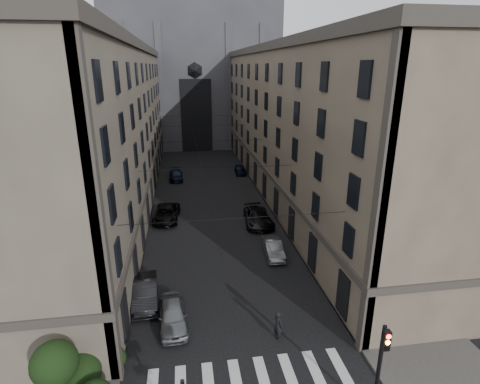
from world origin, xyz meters
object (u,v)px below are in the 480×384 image
traffic_light_right (381,361)px  gothic_tower (192,59)px  car_left_midnear (145,292)px  car_left_far (176,175)px  car_right_midnear (257,217)px  car_left_near (173,315)px  car_right_far (240,169)px  car_right_midfar (259,217)px  car_right_near (273,248)px  pedestrian (278,325)px  car_left_midfar (166,214)px

traffic_light_right → gothic_tower: bearing=94.4°
car_left_midnear → car_left_far: (2.00, 31.02, -0.11)m
car_right_midnear → car_left_far: bearing=120.1°
car_left_near → car_right_far: (10.10, 35.72, -0.08)m
car_left_near → car_left_midnear: 3.50m
car_left_near → car_right_midnear: (8.77, 15.56, -0.01)m
car_right_midnear → car_right_midfar: 0.24m
car_right_near → car_right_far: bearing=89.8°
car_right_midnear → pedestrian: 18.00m
car_left_near → pedestrian: pedestrian is taller
car_left_far → car_left_midfar: bearing=-95.6°
car_left_midnear → car_right_midfar: car_left_midnear is taller
car_left_midnear → car_left_far: car_left_midnear is taller
car_left_midfar → car_right_midnear: 10.04m
car_left_midfar → car_left_far: car_left_midfar is taller
car_left_far → car_right_far: size_ratio=1.19×
traffic_light_right → car_left_midnear: 16.49m
traffic_light_right → car_right_midnear: bearing=92.5°
car_left_near → car_left_midnear: car_left_midnear is taller
car_left_midfar → car_right_near: bearing=-40.0°
gothic_tower → car_left_midnear: 64.38m
traffic_light_right → car_left_midfar: (-10.73, 26.50, -2.50)m
traffic_light_right → car_left_midfar: bearing=112.0°
car_left_midfar → car_right_far: size_ratio=1.38×
traffic_light_right → car_right_far: traffic_light_right is taller
pedestrian → car_right_near: bearing=-34.4°
car_left_midnear → car_left_far: size_ratio=1.02×
car_right_midnear → car_right_far: (1.32, 20.16, -0.07)m
gothic_tower → car_left_near: size_ratio=12.63×
traffic_light_right → car_right_near: traffic_light_right is taller
traffic_light_right → car_right_midnear: size_ratio=0.94×
car_right_midfar → car_right_midnear: bearing=153.4°
gothic_tower → car_right_far: bearing=-78.5°
car_right_near → car_right_midnear: size_ratio=0.77×
traffic_light_right → car_right_midfar: bearing=91.9°
car_left_midnear → car_right_near: size_ratio=1.16×
gothic_tower → car_right_midnear: size_ratio=10.46×
gothic_tower → car_right_midnear: bearing=-84.7°
traffic_light_right → car_left_midnear: size_ratio=1.05×
car_right_near → car_right_far: car_right_near is taller
traffic_light_right → car_right_midfar: traffic_light_right is taller
car_left_midnear → car_left_midfar: car_left_midnear is taller
gothic_tower → car_right_midnear: (4.57, -49.10, -17.03)m
gothic_tower → car_left_far: bearing=-97.8°
car_right_far → gothic_tower: bearing=104.8°
car_left_far → car_right_midfar: car_right_midfar is taller
car_left_midfar → car_left_far: (0.93, 15.77, -0.08)m
car_right_midfar → car_right_far: (1.10, 20.24, -0.08)m
car_left_near → car_right_midnear: bearing=56.0°
car_right_midfar → car_right_far: bearing=80.7°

